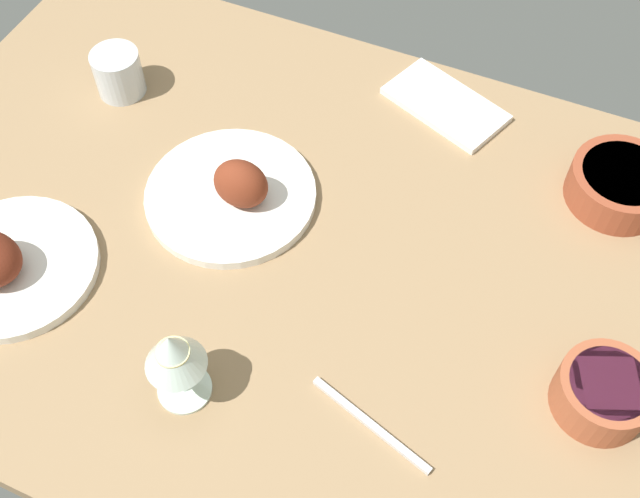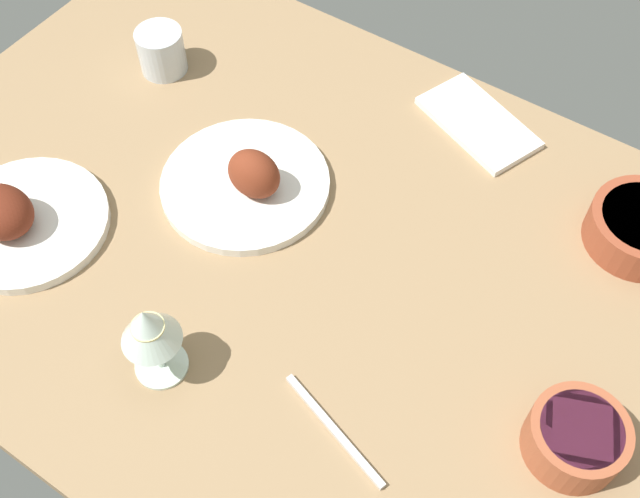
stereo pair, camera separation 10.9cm
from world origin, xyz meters
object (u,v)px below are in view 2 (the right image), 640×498
Objects in this scene: plate_center_main at (248,181)px; fork_loose at (334,430)px; bowl_onions at (576,437)px; plate_near_viewer at (17,219)px; folded_napkin at (478,123)px; wine_glass at (148,329)px; water_tumbler at (161,51)px.

fork_loose is at bearing 142.01° from plate_center_main.
bowl_onions is 0.65× the size of fork_loose.
plate_near_viewer is 72.23cm from folded_napkin.
plate_center_main reaches higher than fork_loose.
plate_near_viewer is at bearing -10.03° from wine_glass.
wine_glass is at bearing 105.55° from plate_center_main.
bowl_onions is 54.13cm from folded_napkin.
wine_glass reaches higher than plate_near_viewer.
wine_glass is at bearing 21.69° from bowl_onions.
folded_napkin is at bearing -129.59° from plate_near_viewer.
plate_center_main is 31.05cm from water_tumbler.
fork_loose is at bearing 179.44° from plate_near_viewer.
folded_napkin is at bearing -50.87° from bowl_onions.
folded_napkin is at bearing -125.97° from plate_center_main.
bowl_onions is 1.52× the size of water_tumbler.
fork_loose is (-59.76, 38.29, -3.40)cm from water_tumbler.
folded_napkin is 1.07× the size of fork_loose.
folded_napkin is at bearing -103.25° from wine_glass.
fork_loose is at bearing 147.35° from water_tumbler.
plate_near_viewer is 3.03× the size of water_tumbler.
plate_near_viewer reaches higher than folded_napkin.
plate_near_viewer is at bearing 97.03° from water_tumbler.
fork_loose is (-55.10, 0.54, -1.91)cm from plate_near_viewer.
plate_near_viewer is (23.27, 24.31, 0.32)cm from plate_center_main.
plate_center_main is 1.31× the size of folded_napkin.
bowl_onions reaches higher than folded_napkin.
bowl_onions is at bearing 164.18° from water_tumbler.
plate_center_main reaches higher than bowl_onions.
bowl_onions is 0.86× the size of wine_glass.
water_tumbler is (36.25, -43.33, -6.12)cm from wine_glass.
folded_napkin is (-46.02, -55.65, -1.71)cm from plate_near_viewer.
wine_glass is at bearing 76.75° from folded_napkin.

